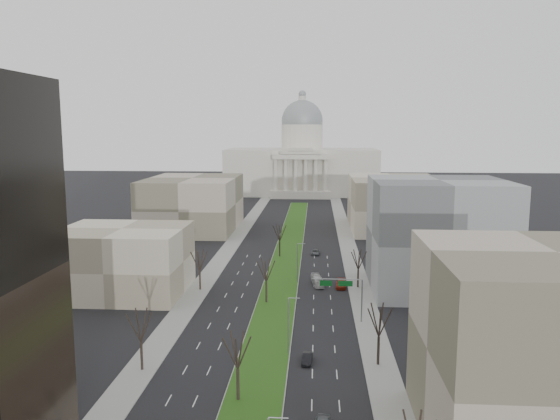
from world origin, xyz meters
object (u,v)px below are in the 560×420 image
at_px(car_black, 307,358).
at_px(car_red, 341,284).
at_px(box_van, 317,281).
at_px(car_grey_far, 316,252).

height_order(car_black, car_red, car_red).
distance_m(car_red, box_van, 5.45).
height_order(car_red, box_van, box_van).
bearing_deg(box_van, car_red, -25.51).
bearing_deg(box_van, car_black, -101.37).
relative_size(car_black, car_grey_far, 0.85).
xyz_separation_m(car_grey_far, box_van, (0.42, -30.23, 0.39)).
xyz_separation_m(car_red, box_van, (-5.23, 1.53, 0.26)).
height_order(car_black, box_van, box_van).
height_order(car_black, car_grey_far, car_black).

